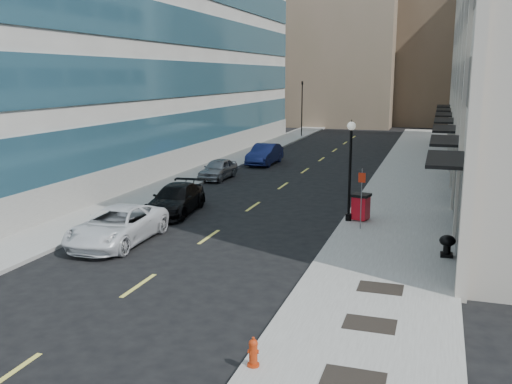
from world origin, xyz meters
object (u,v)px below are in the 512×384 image
Objects in this scene: car_silver_sedan at (218,169)px; car_blue_sedan at (265,154)px; traffic_signal at (302,85)px; trash_bin at (361,206)px; sign_post at (362,191)px; lamppost at (350,162)px; urn_planter at (447,244)px; fire_hydrant at (253,352)px; car_black_pickup at (176,199)px; car_white_van at (117,226)px.

car_blue_sedan is (1.09, 7.00, 0.11)m from car_silver_sedan.
traffic_signal reaches higher than trash_bin.
traffic_signal reaches higher than sign_post.
lamppost reaches higher than urn_planter.
fire_hydrant is at bearing -90.00° from lamppost.
car_black_pickup is 8.80m from lamppost.
urn_planter is at bearing -69.41° from traffic_signal.
urn_planter is (12.80, -3.63, -0.06)m from car_black_pickup.
car_blue_sedan is at bearing 123.25° from urn_planter.
fire_hydrant is 12.97m from sign_post.
car_black_pickup is 1.04× the size of lamppost.
trash_bin is at bearing 33.50° from car_white_van.
car_white_van reaches higher than car_silver_sedan.
car_blue_sedan reaches higher than urn_planter.
car_white_van reaches higher than car_black_pickup.
sign_post reaches higher than urn_planter.
traffic_signal is at bearing 91.67° from car_white_van.
fire_hydrant is (8.94, -30.11, -0.29)m from car_blue_sedan.
car_black_pickup reaches higher than urn_planter.
car_silver_sedan is at bearing 144.01° from sign_post.
car_silver_sedan is at bearing 154.36° from trash_bin.
fire_hydrant is at bearing -72.33° from car_blue_sedan.
lamppost reaches higher than car_silver_sedan.
car_white_van is 22.00m from car_blue_sedan.
traffic_signal is at bearing 90.58° from fire_hydrant.
urn_planter is at bearing -31.94° from sign_post.
urn_planter is at bearing -36.02° from trash_bin.
urn_planter is (14.33, -13.19, -0.02)m from car_silver_sedan.
car_silver_sedan is at bearing 138.18° from lamppost.
car_white_van is at bearing -145.01° from sign_post.
fire_hydrant is 0.15× the size of lamppost.
sign_post is at bearing 75.24° from fire_hydrant.
fire_hydrant is 14.34m from lamppost.
traffic_signal is 1.77× the size of car_silver_sedan.
car_blue_sedan is at bearing 94.95° from fire_hydrant.
sign_post is (11.51, -37.23, -3.88)m from traffic_signal.
lamppost is 5.71× the size of urn_planter.
sign_post reaches higher than car_blue_sedan.
car_white_van reaches higher than trash_bin.
traffic_signal is 36.97m from car_black_pickup.
car_white_van is 12.93m from urn_planter.
sign_post reaches higher than trash_bin.
fire_hydrant is (8.50, -8.11, -0.24)m from car_white_van.
sign_post is (9.21, 4.77, 1.10)m from car_white_van.
lamppost is (-0.51, -0.27, 2.07)m from trash_bin.
car_black_pickup is at bearing -86.40° from traffic_signal.
traffic_signal is 1.32× the size of car_white_van.
car_black_pickup is at bearing -79.76° from car_silver_sedan.
urn_planter is at bearing -44.47° from lamppost.
car_black_pickup is at bearing -160.66° from trash_bin.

